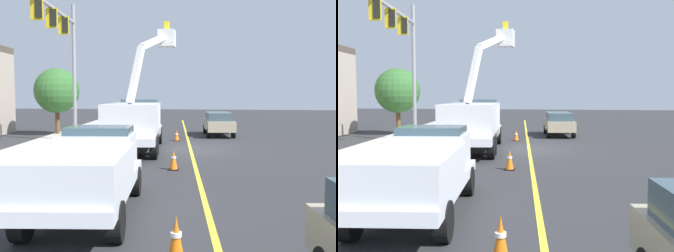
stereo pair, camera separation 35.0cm
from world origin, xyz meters
TOP-DOWN VIEW (x-y plane):
  - ground at (0.00, 0.00)m, footprint 120.00×120.00m
  - sidewalk_far_side at (-0.97, 7.99)m, footprint 60.00×10.78m
  - lane_centre_stripe at (0.00, 0.00)m, footprint 49.66×6.17m
  - utility_bucket_truck at (-0.82, 2.83)m, footprint 8.44×3.68m
  - service_pickup_truck at (-12.09, 1.50)m, footprint 5.81×2.76m
  - passing_minivan at (7.46, -1.42)m, footprint 4.99×2.46m
  - traffic_cone_leading at (-14.62, -0.97)m, footprint 0.40×0.40m
  - traffic_cone_mid_front at (-6.09, 0.16)m, footprint 0.40×0.40m
  - traffic_cone_mid_rear at (3.71, 1.20)m, footprint 0.40×0.40m
  - traffic_signal_mast at (-0.33, 7.04)m, footprint 7.43×1.15m
  - street_tree_right at (6.05, 10.30)m, footprint 3.28×3.28m

SIDE VIEW (x-z plane):
  - ground at x=0.00m, z-range 0.00..0.00m
  - lane_centre_stripe at x=0.00m, z-range 0.00..0.01m
  - sidewalk_far_side at x=-0.97m, z-range 0.00..0.12m
  - traffic_cone_mid_rear at x=3.71m, z-range -0.01..0.70m
  - traffic_cone_mid_front at x=-6.09m, z-range -0.01..0.79m
  - traffic_cone_leading at x=-14.62m, z-range -0.01..0.86m
  - passing_minivan at x=7.46m, z-range 0.13..1.82m
  - service_pickup_truck at x=-12.09m, z-range 0.09..2.15m
  - utility_bucket_truck at x=-0.82m, z-range -1.86..5.08m
  - street_tree_right at x=6.05m, z-range 0.80..5.72m
  - traffic_signal_mast at x=-0.33m, z-range 1.60..10.04m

